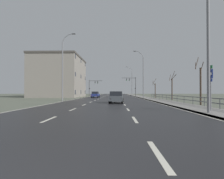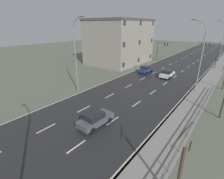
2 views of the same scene
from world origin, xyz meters
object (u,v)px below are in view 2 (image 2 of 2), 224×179
car_near_right (167,74)px  brick_building (120,41)px  car_far_right (95,119)px  street_lamp_midground (200,58)px  traffic_signal_left (161,48)px  street_lamp_left_bank (76,57)px  street_lamp_distant (222,42)px  car_mid_centre (146,69)px  traffic_signal_right (213,50)px

car_near_right → brick_building: 18.17m
car_far_right → brick_building: brick_building is taller
street_lamp_midground → traffic_signal_left: street_lamp_midground is taller
car_far_right → brick_building: 33.04m
street_lamp_midground → street_lamp_left_bank: (-14.94, -11.63, 0.18)m
street_lamp_midground → street_lamp_distant: size_ratio=0.97×
street_lamp_left_bank → car_mid_centre: street_lamp_left_bank is taller
street_lamp_midground → street_lamp_left_bank: 18.94m
traffic_signal_left → car_mid_centre: 15.48m
street_lamp_distant → brick_building: brick_building is taller
street_lamp_distant → car_near_right: (-6.27, -24.41, -4.73)m
traffic_signal_left → brick_building: (-8.38, -9.46, 2.01)m
street_lamp_left_bank → traffic_signal_right: street_lamp_left_bank is taller
traffic_signal_right → traffic_signal_left: 13.63m
traffic_signal_left → brick_building: bearing=-131.5°
traffic_signal_right → brick_building: size_ratio=0.37×
car_near_right → car_far_right: same height
traffic_signal_right → street_lamp_midground: bearing=-87.9°
traffic_signal_left → car_near_right: bearing=-63.2°
street_lamp_distant → car_near_right: size_ratio=2.73×
car_far_right → traffic_signal_left: bearing=105.4°
street_lamp_left_bank → brick_building: (-7.65, 22.55, 0.27)m
traffic_signal_right → car_far_right: traffic_signal_right is taller
traffic_signal_right → car_far_right: (-5.42, -36.15, -3.54)m
street_lamp_distant → brick_building: size_ratio=0.66×
street_lamp_midground → traffic_signal_right: (-0.68, 18.88, -1.04)m
traffic_signal_right → car_far_right: 36.72m
street_lamp_distant → brick_building: bearing=-141.2°
traffic_signal_left → traffic_signal_right: bearing=-6.3°
traffic_signal_right → street_lamp_left_bank: bearing=-115.1°
street_lamp_distant → traffic_signal_left: (-14.20, -8.69, -1.72)m
traffic_signal_right → car_mid_centre: traffic_signal_right is taller
traffic_signal_left → car_near_right: 17.86m
street_lamp_left_bank → traffic_signal_left: street_lamp_left_bank is taller
street_lamp_left_bank → brick_building: 23.81m
street_lamp_distant → traffic_signal_left: bearing=-148.5°
traffic_signal_left → car_near_right: (7.93, -15.72, -3.01)m
traffic_signal_right → traffic_signal_left: (-13.53, 1.50, -0.52)m
street_lamp_left_bank → car_far_right: bearing=-32.5°
street_lamp_left_bank → brick_building: brick_building is taller
street_lamp_midground → brick_building: 25.10m
street_lamp_midground → car_far_right: size_ratio=2.61×
car_mid_centre → brick_building: bearing=156.3°
street_lamp_midground → car_far_right: bearing=-109.4°
car_near_right → car_mid_centre: 5.28m
traffic_signal_left → car_mid_centre: bearing=-79.7°
traffic_signal_right → car_mid_centre: 17.62m
street_lamp_distant → traffic_signal_right: 10.29m
car_far_right → street_lamp_left_bank: bearing=150.7°
car_near_right → car_mid_centre: size_ratio=0.99×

